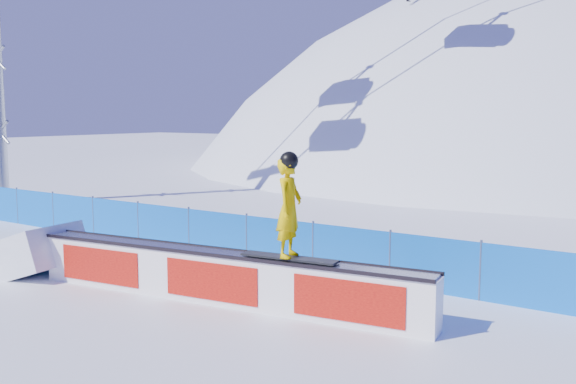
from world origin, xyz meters
The scene contains 5 objects.
ground centered at (0.00, 0.00, 0.00)m, with size 160.00×160.00×0.00m, color white.
safety_fence centered at (0.00, 4.50, 0.60)m, with size 22.05×0.05×1.30m.
rail_box centered at (2.73, 1.40, 0.52)m, with size 8.86×1.79×1.06m.
snow_ramp centered at (-2.75, 0.67, 0.00)m, with size 2.54×1.69×0.95m, color white, non-canonical shape.
snowboarder centered at (4.30, 1.61, 2.06)m, with size 1.96×0.76×2.02m.
Camera 1 is at (10.99, -8.11, 3.79)m, focal length 40.00 mm.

